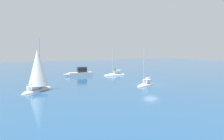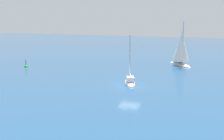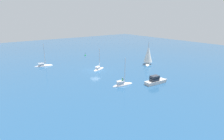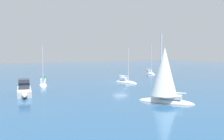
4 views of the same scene
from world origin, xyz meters
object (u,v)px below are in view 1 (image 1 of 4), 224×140
ketch (115,75)px  ketch_1 (38,72)px  powerboat (80,72)px  sailboat (145,84)px

ketch → ketch_1: ketch_1 is taller
powerboat → ketch_1: 17.58m
ketch → sailboat: (-13.75, 2.38, 0.02)m
powerboat → ketch: (-3.67, -6.98, -0.58)m
powerboat → sailboat: 18.02m
ketch → ketch_1: bearing=35.9°
powerboat → sailboat: size_ratio=1.03×
powerboat → ketch: size_ratio=0.97×
ketch_1 → ketch: bearing=-12.5°
powerboat → ketch_1: bearing=54.5°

